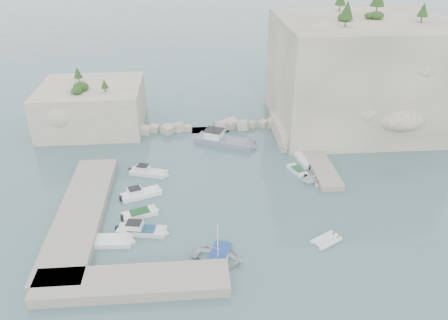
{
  "coord_description": "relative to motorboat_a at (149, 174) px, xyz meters",
  "views": [
    {
      "loc": [
        -3.93,
        -43.06,
        29.83
      ],
      "look_at": [
        0.0,
        6.0,
        3.0
      ],
      "focal_mm": 35.0,
      "sensor_mm": 36.0,
      "label": 1
    }
  ],
  "objects": [
    {
      "name": "cliff_terrace",
      "position": [
        23.01,
        9.74,
        1.25
      ],
      "size": [
        8.0,
        10.0,
        2.5
      ],
      "primitive_type": "cube",
      "color": "beige",
      "rests_on": "ground"
    },
    {
      "name": "rowboat",
      "position": [
        8.15,
        -17.75,
        0.0
      ],
      "size": [
        6.27,
        5.37,
        1.1
      ],
      "primitive_type": "imported",
      "rotation": [
        0.0,
        0.0,
        1.22
      ],
      "color": "white",
      "rests_on": "ground"
    },
    {
      "name": "motorboat_d",
      "position": [
        0.17,
        -12.62,
        0.0
      ],
      "size": [
        6.1,
        2.81,
        1.4
      ],
      "primitive_type": null,
      "rotation": [
        0.0,
        0.0,
        -0.19
      ],
      "color": "silver",
      "rests_on": "ground"
    },
    {
      "name": "tender_east_d",
      "position": [
        21.11,
        5.24,
        0.0
      ],
      "size": [
        4.77,
        2.43,
        1.76
      ],
      "primitive_type": "imported",
      "rotation": [
        0.0,
        0.0,
        1.73
      ],
      "color": "white",
      "rests_on": "ground"
    },
    {
      "name": "motorboat_c",
      "position": [
        -0.32,
        -9.4,
        0.0
      ],
      "size": [
        4.61,
        2.98,
        0.7
      ],
      "primitive_type": null,
      "rotation": [
        0.0,
        0.0,
        0.35
      ],
      "color": "white",
      "rests_on": "ground"
    },
    {
      "name": "cliff_east",
      "position": [
        33.01,
        14.74,
        8.5
      ],
      "size": [
        26.0,
        22.0,
        17.0
      ],
      "primitive_type": "cube",
      "color": "beige",
      "rests_on": "ground"
    },
    {
      "name": "inflatable_dinghy",
      "position": [
        19.79,
        -15.77,
        0.0
      ],
      "size": [
        3.76,
        3.11,
        0.44
      ],
      "primitive_type": null,
      "rotation": [
        0.0,
        0.0,
        0.52
      ],
      "color": "silver",
      "rests_on": "ground"
    },
    {
      "name": "motorboat_a",
      "position": [
        0.0,
        0.0,
        0.0
      ],
      "size": [
        5.76,
        3.15,
        1.4
      ],
      "primitive_type": null,
      "rotation": [
        0.0,
        0.0,
        -0.29
      ],
      "color": "silver",
      "rests_on": "ground"
    },
    {
      "name": "tender_east_b",
      "position": [
        20.1,
        -1.13,
        0.0
      ],
      "size": [
        2.63,
        4.05,
        0.7
      ],
      "primitive_type": null,
      "rotation": [
        0.0,
        0.0,
        1.95
      ],
      "color": "silver",
      "rests_on": "ground"
    },
    {
      "name": "work_boat",
      "position": [
        11.0,
        8.39,
        0.0
      ],
      "size": [
        10.18,
        6.84,
        2.2
      ],
      "primitive_type": null,
      "rotation": [
        0.0,
        0.0,
        -0.44
      ],
      "color": "slate",
      "rests_on": "ground"
    },
    {
      "name": "ground",
      "position": [
        10.01,
        -8.26,
        0.0
      ],
      "size": [
        400.0,
        400.0,
        0.0
      ],
      "primitive_type": "plane",
      "color": "#466669",
      "rests_on": "ground"
    },
    {
      "name": "motorboat_e",
      "position": [
        -2.94,
        -14.15,
        0.0
      ],
      "size": [
        4.95,
        2.22,
        0.7
      ],
      "primitive_type": null,
      "rotation": [
        0.0,
        0.0,
        -0.05
      ],
      "color": "white",
      "rests_on": "ground"
    },
    {
      "name": "quay_west",
      "position": [
        -6.99,
        -9.26,
        0.55
      ],
      "size": [
        5.0,
        24.0,
        1.1
      ],
      "primitive_type": "cube",
      "color": "#9E9689",
      "rests_on": "ground"
    },
    {
      "name": "outcrop_west",
      "position": [
        -9.99,
        16.74,
        3.5
      ],
      "size": [
        16.0,
        14.0,
        7.0
      ],
      "primitive_type": "cube",
      "color": "beige",
      "rests_on": "ground"
    },
    {
      "name": "vegetation",
      "position": [
        27.84,
        16.14,
        17.93
      ],
      "size": [
        53.48,
        13.88,
        13.4
      ],
      "color": "#1E4219",
      "rests_on": "ground"
    },
    {
      "name": "motorboat_b",
      "position": [
        -0.54,
        -5.24,
        0.0
      ],
      "size": [
        5.62,
        3.5,
        1.4
      ],
      "primitive_type": null,
      "rotation": [
        0.0,
        0.0,
        0.36
      ],
      "color": "white",
      "rests_on": "ground"
    },
    {
      "name": "quay_south",
      "position": [
        0.01,
        -20.76,
        0.55
      ],
      "size": [
        18.0,
        4.0,
        1.1
      ],
      "primitive_type": "cube",
      "color": "#9E9689",
      "rests_on": "ground"
    },
    {
      "name": "breakwater",
      "position": [
        9.01,
        13.74,
        0.7
      ],
      "size": [
        28.0,
        3.0,
        1.4
      ],
      "primitive_type": "cube",
      "color": "beige",
      "rests_on": "ground"
    },
    {
      "name": "tender_east_c",
      "position": [
        21.75,
        1.99,
        0.0
      ],
      "size": [
        2.31,
        5.32,
        0.7
      ],
      "primitive_type": null,
      "rotation": [
        0.0,
        0.0,
        1.7
      ],
      "color": "silver",
      "rests_on": "ground"
    },
    {
      "name": "tender_east_a",
      "position": [
        21.32,
        -3.77,
        0.0
      ],
      "size": [
        3.65,
        3.39,
        1.58
      ],
      "primitive_type": "imported",
      "rotation": [
        0.0,
        0.0,
        1.89
      ],
      "color": "white",
      "rests_on": "ground"
    },
    {
      "name": "rowboat_mast",
      "position": [
        8.15,
        -17.75,
        2.65
      ],
      "size": [
        0.1,
        0.1,
        4.2
      ],
      "primitive_type": "cylinder",
      "color": "white",
      "rests_on": "rowboat"
    },
    {
      "name": "ledge_east",
      "position": [
        23.51,
        1.74,
        0.4
      ],
      "size": [
        3.0,
        16.0,
        0.8
      ],
      "primitive_type": "cube",
      "color": "#9E9689",
      "rests_on": "ground"
    }
  ]
}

